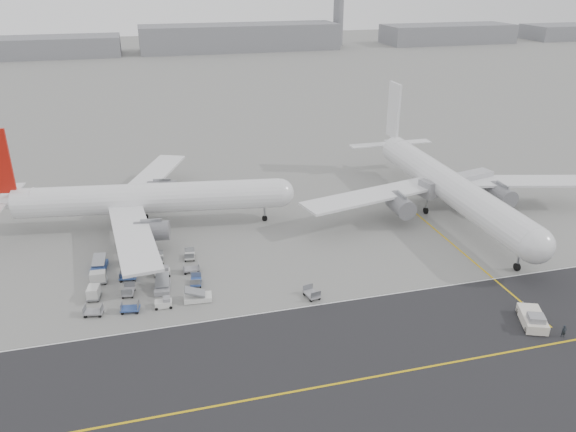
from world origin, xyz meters
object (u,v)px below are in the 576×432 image
object	(u,v)px
airliner_a	(142,199)
pushback_tug	(533,319)
control_tower	(338,17)
airliner_b	(446,184)
jet_bridge	(458,184)
ground_crew_a	(564,331)

from	to	relation	value
airliner_a	pushback_tug	bearing A→B (deg)	-124.40
control_tower	airliner_b	bearing A→B (deg)	-104.97
control_tower	airliner_a	bearing A→B (deg)	-117.00
jet_bridge	ground_crew_a	size ratio (longest dim) A/B	9.99
control_tower	pushback_tug	size ratio (longest dim) A/B	4.23
jet_bridge	pushback_tug	bearing A→B (deg)	-119.44
airliner_b	pushback_tug	size ratio (longest dim) A/B	7.80
airliner_b	pushback_tug	distance (m)	36.89
jet_bridge	ground_crew_a	distance (m)	42.73
pushback_tug	control_tower	bearing A→B (deg)	97.61
control_tower	pushback_tug	world-z (taller)	control_tower
ground_crew_a	jet_bridge	bearing A→B (deg)	92.18
airliner_a	ground_crew_a	bearing A→B (deg)	-125.31
airliner_b	control_tower	bearing A→B (deg)	75.53
control_tower	pushback_tug	bearing A→B (deg)	-104.49
control_tower	ground_crew_a	size ratio (longest dim) A/B	18.08
pushback_tug	airliner_a	bearing A→B (deg)	159.29
airliner_a	pushback_tug	size ratio (longest dim) A/B	7.27
airliner_b	ground_crew_a	size ratio (longest dim) A/B	33.38
airliner_a	airliner_b	world-z (taller)	airliner_b
airliner_a	ground_crew_a	size ratio (longest dim) A/B	31.07
airliner_a	jet_bridge	bearing A→B (deg)	-87.23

